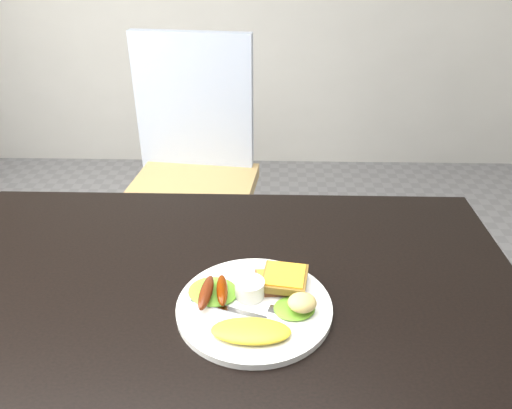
{
  "coord_description": "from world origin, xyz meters",
  "views": [
    {
      "loc": [
        0.1,
        -0.73,
        1.37
      ],
      "look_at": [
        0.08,
        0.08,
        0.9
      ],
      "focal_mm": 35.0,
      "sensor_mm": 36.0,
      "label": 1
    }
  ],
  "objects_px": {
    "dining_table": "(216,304)",
    "plate": "(254,307)",
    "dining_chair": "(191,192)",
    "person": "(262,196)"
  },
  "relations": [
    {
      "from": "dining_chair",
      "to": "person",
      "type": "xyz_separation_m",
      "value": [
        0.28,
        -0.46,
        0.24
      ]
    },
    {
      "from": "dining_table",
      "to": "dining_chair",
      "type": "height_order",
      "value": "dining_table"
    },
    {
      "from": "dining_table",
      "to": "dining_chair",
      "type": "relative_size",
      "value": 2.56
    },
    {
      "from": "dining_table",
      "to": "plate",
      "type": "bearing_deg",
      "value": -26.54
    },
    {
      "from": "plate",
      "to": "dining_chair",
      "type": "bearing_deg",
      "value": 105.38
    },
    {
      "from": "dining_chair",
      "to": "plate",
      "type": "height_order",
      "value": "plate"
    },
    {
      "from": "dining_table",
      "to": "plate",
      "type": "xyz_separation_m",
      "value": [
        0.08,
        -0.04,
        0.03
      ]
    },
    {
      "from": "dining_table",
      "to": "plate",
      "type": "distance_m",
      "value": 0.09
    },
    {
      "from": "dining_table",
      "to": "person",
      "type": "relative_size",
      "value": 0.87
    },
    {
      "from": "dining_table",
      "to": "dining_chair",
      "type": "xyz_separation_m",
      "value": [
        -0.2,
        0.96,
        -0.28
      ]
    }
  ]
}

